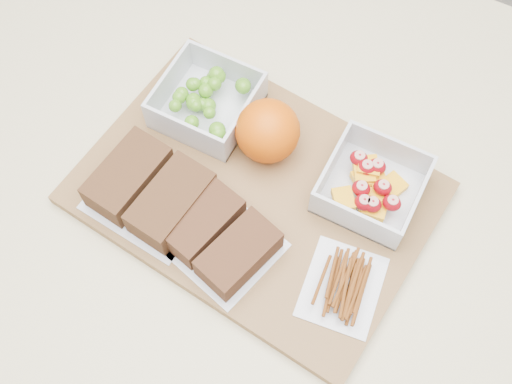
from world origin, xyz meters
TOP-DOWN VIEW (x-y plane):
  - ground at (0.00, 0.00)m, footprint 4.00×4.00m
  - counter at (0.00, 0.00)m, footprint 1.20×0.90m
  - cutting_board at (-0.00, -0.00)m, footprint 0.45×0.34m
  - grape_container at (-0.11, 0.07)m, footprint 0.12×0.12m
  - fruit_container at (0.12, 0.06)m, footprint 0.12×0.12m
  - orange at (-0.02, 0.06)m, footprint 0.08×0.08m
  - sandwich_bag_left at (-0.11, -0.07)m, footprint 0.15×0.14m
  - sandwich_bag_center at (-0.01, -0.09)m, footprint 0.15×0.14m
  - pretzel_bag at (0.14, -0.07)m, footprint 0.10×0.11m

SIDE VIEW (x-z plane):
  - ground at x=0.00m, z-range 0.00..0.00m
  - counter at x=0.00m, z-range 0.00..0.90m
  - cutting_board at x=0.00m, z-range 0.90..0.92m
  - pretzel_bag at x=0.14m, z-range 0.92..0.94m
  - fruit_container at x=0.12m, z-range 0.91..0.96m
  - sandwich_bag_center at x=-0.01m, z-range 0.92..0.95m
  - sandwich_bag_left at x=-0.11m, z-range 0.92..0.96m
  - grape_container at x=-0.11m, z-range 0.91..0.96m
  - orange at x=-0.02m, z-range 0.92..1.00m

